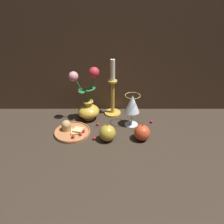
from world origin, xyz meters
TOP-DOWN VIEW (x-y plane):
  - ground_plane at (0.00, 0.00)m, footprint 2.40×2.40m
  - wall_back at (0.00, 0.24)m, footprint 2.40×0.04m
  - vase at (-0.11, 0.10)m, footprint 0.16×0.12m
  - plate_with_pastries at (-0.19, -0.04)m, footprint 0.19×0.19m
  - wine_glass at (0.13, 0.04)m, footprint 0.08×0.08m
  - candlestick at (0.03, 0.16)m, footprint 0.10×0.10m
  - apple_beside_vase at (0.17, -0.09)m, footprint 0.08×0.08m
  - apple_near_glass at (0.00, -0.10)m, footprint 0.08×0.08m
  - berry_near_plate at (-0.07, -0.10)m, footprint 0.02×0.02m
  - berry_front_center at (0.02, -0.01)m, footprint 0.02×0.02m
  - berry_by_glass_stem at (0.24, 0.06)m, footprint 0.02×0.02m
  - berry_under_candlestick at (-0.06, 0.03)m, footprint 0.02×0.02m

SIDE VIEW (x-z plane):
  - ground_plane at x=0.00m, z-range 0.00..0.00m
  - berry_under_candlestick at x=-0.06m, z-range 0.00..0.02m
  - berry_by_glass_stem at x=0.24m, z-range 0.00..0.02m
  - berry_near_plate at x=-0.07m, z-range 0.00..0.02m
  - berry_front_center at x=0.02m, z-range 0.00..0.02m
  - plate_with_pastries at x=-0.19m, z-range -0.02..0.05m
  - apple_beside_vase at x=0.17m, z-range -0.01..0.09m
  - apple_near_glass at x=0.00m, z-range -0.01..0.09m
  - vase at x=-0.11m, z-range -0.06..0.25m
  - wine_glass at x=0.13m, z-range 0.03..0.21m
  - candlestick at x=0.03m, z-range -0.04..0.30m
  - wall_back at x=0.00m, z-range 0.00..1.20m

